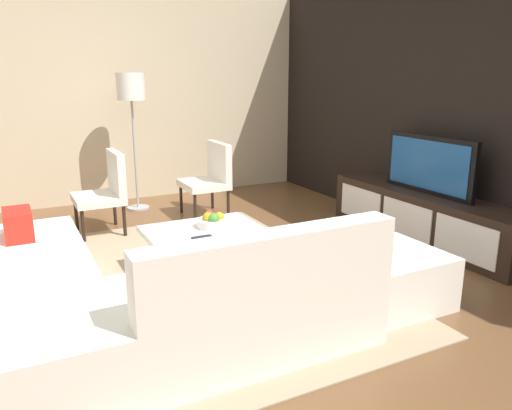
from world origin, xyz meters
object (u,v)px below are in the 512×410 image
at_px(media_console, 424,217).
at_px(sectional_couch, 108,297).
at_px(television, 429,165).
at_px(accent_chair_far, 211,174).
at_px(floor_lamp, 131,95).
at_px(book_stack, 206,241).
at_px(coffee_table, 211,255).
at_px(fruit_bowl, 213,221).
at_px(accent_chair_near, 106,187).
at_px(ottoman, 391,277).

xyz_separation_m(media_console, sectional_couch, (0.52, -3.25, 0.04)).
relative_size(television, accent_chair_far, 1.28).
height_order(floor_lamp, book_stack, floor_lamp).
bearing_deg(coffee_table, fruit_bowl, 151.88).
height_order(coffee_table, floor_lamp, floor_lamp).
xyz_separation_m(television, fruit_bowl, (-0.28, -2.20, -0.35)).
bearing_deg(coffee_table, book_stack, -30.17).
relative_size(media_console, television, 2.09).
xyz_separation_m(floor_lamp, fruit_bowl, (2.29, 0.09, -0.98)).
distance_m(television, accent_chair_near, 3.32).
xyz_separation_m(accent_chair_near, book_stack, (1.87, 0.38, -0.09)).
relative_size(accent_chair_near, book_stack, 4.66).
xyz_separation_m(media_console, coffee_table, (-0.10, -2.30, -0.05)).
xyz_separation_m(coffee_table, book_stack, (0.21, -0.12, 0.20)).
xyz_separation_m(accent_chair_near, ottoman, (2.71, 1.51, -0.29)).
relative_size(floor_lamp, accent_chair_far, 1.92).
bearing_deg(coffee_table, media_console, 87.51).
bearing_deg(media_console, floor_lamp, -138.28).
height_order(accent_chair_near, book_stack, accent_chair_near).
height_order(media_console, fruit_bowl, fruit_bowl).
height_order(television, floor_lamp, floor_lamp).
bearing_deg(media_console, ottoman, -53.71).
xyz_separation_m(accent_chair_far, book_stack, (2.02, -0.87, -0.09)).
distance_m(accent_chair_near, floor_lamp, 1.33).
bearing_deg(fruit_bowl, media_console, 82.75).
height_order(media_console, coffee_table, media_console).
distance_m(coffee_table, book_stack, 0.32).
xyz_separation_m(floor_lamp, ottoman, (3.51, 1.00, -1.22)).
xyz_separation_m(sectional_couch, fruit_bowl, (-0.80, 1.05, 0.14)).
distance_m(media_console, fruit_bowl, 2.23).
bearing_deg(accent_chair_near, floor_lamp, 154.32).
xyz_separation_m(accent_chair_near, floor_lamp, (-0.81, 0.51, 0.93)).
bearing_deg(television, fruit_bowl, -97.25).
bearing_deg(fruit_bowl, accent_chair_far, 158.30).
height_order(accent_chair_near, floor_lamp, floor_lamp).
relative_size(sectional_couch, accent_chair_near, 2.77).
bearing_deg(sectional_couch, accent_chair_far, 145.06).
distance_m(accent_chair_far, book_stack, 2.20).
height_order(sectional_couch, floor_lamp, floor_lamp).
xyz_separation_m(sectional_couch, book_stack, (-0.41, 0.83, 0.12)).
bearing_deg(accent_chair_near, book_stack, 18.43).
height_order(fruit_bowl, book_stack, fruit_bowl).
bearing_deg(book_stack, accent_chair_near, -168.40).
bearing_deg(television, floor_lamp, -138.28).
relative_size(media_console, accent_chair_far, 2.67).
bearing_deg(sectional_couch, television, 99.09).
xyz_separation_m(coffee_table, fruit_bowl, (-0.18, 0.10, 0.23)).
bearing_deg(accent_chair_near, television, 64.70).
distance_m(accent_chair_near, fruit_bowl, 1.60).
bearing_deg(fruit_bowl, ottoman, 36.63).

